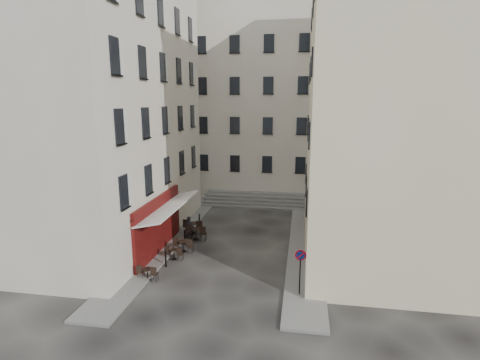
% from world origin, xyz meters
% --- Properties ---
extents(ground, '(90.00, 90.00, 0.00)m').
position_xyz_m(ground, '(0.00, 0.00, 0.00)').
color(ground, black).
rests_on(ground, ground).
extents(sidewalk_left, '(2.00, 22.00, 0.12)m').
position_xyz_m(sidewalk_left, '(-4.50, 4.00, 0.06)').
color(sidewalk_left, slate).
rests_on(sidewalk_left, ground).
extents(sidewalk_right, '(2.00, 18.00, 0.12)m').
position_xyz_m(sidewalk_right, '(4.50, 3.00, 0.06)').
color(sidewalk_right, slate).
rests_on(sidewalk_right, ground).
extents(building_left, '(12.20, 16.20, 20.60)m').
position_xyz_m(building_left, '(-10.50, 3.00, 10.31)').
color(building_left, beige).
rests_on(building_left, ground).
extents(building_right, '(12.20, 14.20, 18.60)m').
position_xyz_m(building_right, '(10.50, 3.50, 9.31)').
color(building_right, beige).
rests_on(building_right, ground).
extents(building_back, '(18.20, 10.20, 18.60)m').
position_xyz_m(building_back, '(-1.00, 19.00, 9.31)').
color(building_back, beige).
rests_on(building_back, ground).
extents(cafe_storefront, '(1.74, 7.30, 3.50)m').
position_xyz_m(cafe_storefront, '(-4.32, 1.00, 1.88)').
color(cafe_storefront, '#470A0A').
rests_on(cafe_storefront, ground).
extents(stone_steps, '(9.00, 3.15, 0.80)m').
position_xyz_m(stone_steps, '(0.00, 12.57, 0.40)').
color(stone_steps, slate).
rests_on(stone_steps, ground).
extents(bollard_near, '(0.12, 0.12, 0.98)m').
position_xyz_m(bollard_near, '(-3.25, -1.00, 0.53)').
color(bollard_near, black).
rests_on(bollard_near, ground).
extents(bollard_mid, '(0.12, 0.12, 0.98)m').
position_xyz_m(bollard_mid, '(-3.25, 2.50, 0.53)').
color(bollard_mid, black).
rests_on(bollard_mid, ground).
extents(bollard_far, '(0.12, 0.12, 0.98)m').
position_xyz_m(bollard_far, '(-3.25, 6.00, 0.53)').
color(bollard_far, black).
rests_on(bollard_far, ground).
extents(no_parking_sign, '(0.54, 0.10, 2.38)m').
position_xyz_m(no_parking_sign, '(4.24, -3.05, 1.69)').
color(no_parking_sign, black).
rests_on(no_parking_sign, ground).
extents(bistro_table_a, '(1.14, 0.53, 0.80)m').
position_xyz_m(bistro_table_a, '(-3.60, -2.70, 0.41)').
color(bistro_table_a, black).
rests_on(bistro_table_a, ground).
extents(bistro_table_b, '(1.13, 0.53, 0.79)m').
position_xyz_m(bistro_table_b, '(-3.11, -0.00, 0.41)').
color(bistro_table_b, black).
rests_on(bistro_table_b, ground).
extents(bistro_table_c, '(1.29, 0.60, 0.91)m').
position_xyz_m(bistro_table_c, '(-2.92, 1.17, 0.46)').
color(bistro_table_c, black).
rests_on(bistro_table_c, ground).
extents(bistro_table_d, '(1.43, 0.67, 1.00)m').
position_xyz_m(bistro_table_d, '(-2.70, 3.30, 0.51)').
color(bistro_table_d, black).
rests_on(bistro_table_d, ground).
extents(bistro_table_e, '(1.43, 0.67, 1.01)m').
position_xyz_m(bistro_table_e, '(-3.23, 4.41, 0.51)').
color(bistro_table_e, black).
rests_on(bistro_table_e, ground).
extents(pedestrian, '(0.62, 0.43, 1.63)m').
position_xyz_m(pedestrian, '(-3.20, 3.30, 0.81)').
color(pedestrian, black).
rests_on(pedestrian, ground).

